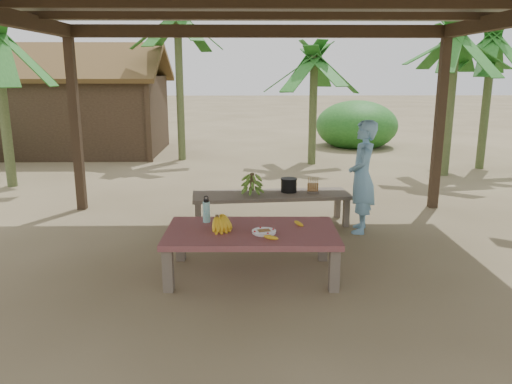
{
  "coord_description": "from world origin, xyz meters",
  "views": [
    {
      "loc": [
        -0.19,
        -5.39,
        2.13
      ],
      "look_at": [
        -0.09,
        0.09,
        0.8
      ],
      "focal_mm": 35.0,
      "sensor_mm": 36.0,
      "label": 1
    }
  ],
  "objects_px": {
    "plate": "(264,232)",
    "cooking_pot": "(289,185)",
    "work_table": "(251,236)",
    "ripe_banana_bunch": "(217,222)",
    "woman": "(362,177)",
    "water_flask": "(206,211)",
    "bench": "(271,197)"
  },
  "relations": [
    {
      "from": "water_flask",
      "to": "cooking_pot",
      "type": "relative_size",
      "value": 1.34
    },
    {
      "from": "bench",
      "to": "woman",
      "type": "xyz_separation_m",
      "value": [
        1.2,
        -0.35,
        0.36
      ]
    },
    {
      "from": "ripe_banana_bunch",
      "to": "water_flask",
      "type": "height_order",
      "value": "water_flask"
    },
    {
      "from": "work_table",
      "to": "ripe_banana_bunch",
      "type": "distance_m",
      "value": 0.39
    },
    {
      "from": "ripe_banana_bunch",
      "to": "woman",
      "type": "xyz_separation_m",
      "value": [
        1.85,
        1.46,
        0.16
      ]
    },
    {
      "from": "water_flask",
      "to": "cooking_pot",
      "type": "height_order",
      "value": "water_flask"
    },
    {
      "from": "work_table",
      "to": "woman",
      "type": "distance_m",
      "value": 2.11
    },
    {
      "from": "work_table",
      "to": "cooking_pot",
      "type": "relative_size",
      "value": 8.14
    },
    {
      "from": "bench",
      "to": "cooking_pot",
      "type": "distance_m",
      "value": 0.31
    },
    {
      "from": "plate",
      "to": "bench",
      "type": "bearing_deg",
      "value": 84.97
    },
    {
      "from": "work_table",
      "to": "water_flask",
      "type": "relative_size",
      "value": 6.05
    },
    {
      "from": "plate",
      "to": "woman",
      "type": "distance_m",
      "value": 2.1
    },
    {
      "from": "bench",
      "to": "water_flask",
      "type": "bearing_deg",
      "value": -122.88
    },
    {
      "from": "work_table",
      "to": "plate",
      "type": "xyz_separation_m",
      "value": [
        0.13,
        -0.12,
        0.08
      ]
    },
    {
      "from": "plate",
      "to": "cooking_pot",
      "type": "relative_size",
      "value": 1.12
    },
    {
      "from": "water_flask",
      "to": "cooking_pot",
      "type": "bearing_deg",
      "value": 56.81
    },
    {
      "from": "bench",
      "to": "water_flask",
      "type": "distance_m",
      "value": 1.72
    },
    {
      "from": "ripe_banana_bunch",
      "to": "cooking_pot",
      "type": "height_order",
      "value": "ripe_banana_bunch"
    },
    {
      "from": "cooking_pot",
      "to": "woman",
      "type": "bearing_deg",
      "value": -25.31
    },
    {
      "from": "ripe_banana_bunch",
      "to": "plate",
      "type": "relative_size",
      "value": 1.21
    },
    {
      "from": "bench",
      "to": "water_flask",
      "type": "height_order",
      "value": "water_flask"
    },
    {
      "from": "cooking_pot",
      "to": "woman",
      "type": "relative_size",
      "value": 0.15
    },
    {
      "from": "plate",
      "to": "water_flask",
      "type": "height_order",
      "value": "water_flask"
    },
    {
      "from": "work_table",
      "to": "ripe_banana_bunch",
      "type": "xyz_separation_m",
      "value": [
        -0.36,
        -0.0,
        0.16
      ]
    },
    {
      "from": "plate",
      "to": "cooking_pot",
      "type": "bearing_deg",
      "value": 78.11
    },
    {
      "from": "plate",
      "to": "water_flask",
      "type": "distance_m",
      "value": 0.76
    },
    {
      "from": "water_flask",
      "to": "plate",
      "type": "bearing_deg",
      "value": -34.02
    },
    {
      "from": "work_table",
      "to": "woman",
      "type": "xyz_separation_m",
      "value": [
        1.49,
        1.46,
        0.32
      ]
    },
    {
      "from": "ripe_banana_bunch",
      "to": "work_table",
      "type": "bearing_deg",
      "value": 0.36
    },
    {
      "from": "water_flask",
      "to": "ripe_banana_bunch",
      "type": "bearing_deg",
      "value": -66.19
    },
    {
      "from": "work_table",
      "to": "woman",
      "type": "height_order",
      "value": "woman"
    },
    {
      "from": "ripe_banana_bunch",
      "to": "water_flask",
      "type": "bearing_deg",
      "value": 113.81
    }
  ]
}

